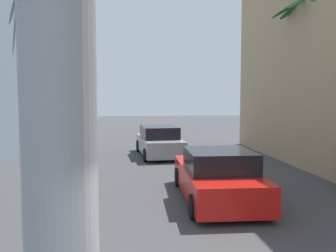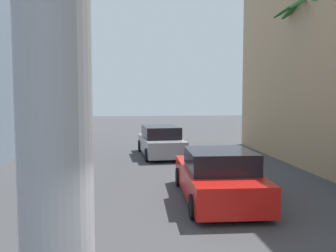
# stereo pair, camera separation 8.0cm
# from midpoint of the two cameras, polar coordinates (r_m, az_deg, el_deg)

# --- Properties ---
(ground_plane) EXTENTS (89.65, 89.65, 0.00)m
(ground_plane) POSITION_cam_midpoint_polar(r_m,az_deg,el_deg) (13.56, -2.14, -8.79)
(ground_plane) COLOR #424244
(car_lead) EXTENTS (2.31, 5.08, 1.56)m
(car_lead) POSITION_cam_midpoint_polar(r_m,az_deg,el_deg) (11.47, 7.32, -7.70)
(car_lead) COLOR black
(car_lead) RESTS_ON ground
(car_far) EXTENTS (2.27, 4.80, 1.56)m
(car_far) POSITION_cam_midpoint_polar(r_m,az_deg,el_deg) (19.62, -1.48, -2.41)
(car_far) COLOR black
(car_far) RESTS_ON ground
(palm_tree_far_left) EXTENTS (2.58, 2.67, 9.22)m
(palm_tree_far_left) POSITION_cam_midpoint_polar(r_m,az_deg,el_deg) (22.48, -21.63, 9.78)
(palm_tree_far_left) COLOR brown
(palm_tree_far_left) RESTS_ON ground
(palm_tree_mid_right) EXTENTS (2.84, 2.99, 7.39)m
(palm_tree_mid_right) POSITION_cam_midpoint_polar(r_m,az_deg,el_deg) (17.60, 20.10, 9.61)
(palm_tree_mid_right) COLOR brown
(palm_tree_mid_right) RESTS_ON ground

